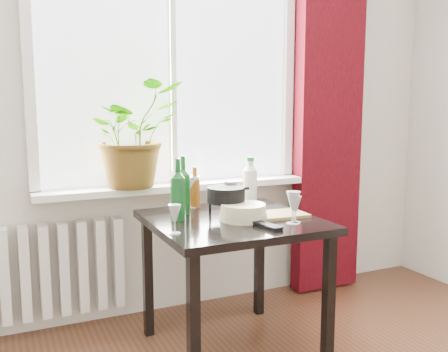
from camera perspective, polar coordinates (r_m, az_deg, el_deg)
name	(u,v)px	position (r m, az deg, el deg)	size (l,w,h in m)	color
window	(171,61)	(3.17, -6.05, 12.93)	(1.72, 0.08, 1.62)	white
windowsill	(177,187)	(3.14, -5.42, -1.21)	(1.72, 0.20, 0.04)	white
curtain	(329,110)	(3.60, 11.88, 7.41)	(0.50, 0.12, 2.56)	#36040B
radiator	(54,270)	(3.12, -18.83, -10.11)	(0.80, 0.10, 0.55)	white
table	(232,235)	(2.67, 0.96, -6.76)	(0.85, 0.85, 0.74)	black
potted_plant	(132,134)	(3.01, -10.44, 4.74)	(0.57, 0.49, 0.63)	#36711E
wine_bottle_left	(178,189)	(2.58, -5.29, -1.49)	(0.08, 0.08, 0.33)	#0D4517
wine_bottle_right	(183,185)	(2.73, -4.68, -0.98)	(0.08, 0.08, 0.33)	#0D4817
bottle_amber	(195,187)	(2.90, -3.35, -1.24)	(0.06, 0.06, 0.24)	#7A380D
cleaning_bottle	(250,181)	(2.97, 2.99, -0.54)	(0.08, 0.08, 0.29)	white
wineglass_front_right	(293,207)	(2.52, 7.90, -3.58)	(0.07, 0.07, 0.17)	silver
wineglass_far_right	(295,209)	(2.55, 8.17, -3.79)	(0.06, 0.06, 0.14)	#B5BAC3
wineglass_back_center	(231,196)	(2.78, 0.75, -2.29)	(0.08, 0.08, 0.18)	silver
wineglass_back_left	(193,191)	(2.91, -3.60, -1.77)	(0.08, 0.08, 0.19)	silver
wineglass_front_left	(175,219)	(2.33, -5.65, -4.92)	(0.06, 0.06, 0.14)	#AFB7BC
plate_stack	(243,212)	(2.60, 2.22, -4.16)	(0.25, 0.25, 0.08)	beige
fondue_pot	(226,202)	(2.68, 0.23, -2.94)	(0.23, 0.20, 0.16)	black
tv_remote	(267,226)	(2.45, 4.88, -5.68)	(0.05, 0.19, 0.02)	black
cutting_board	(278,215)	(2.70, 6.15, -4.43)	(0.30, 0.19, 0.02)	olive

